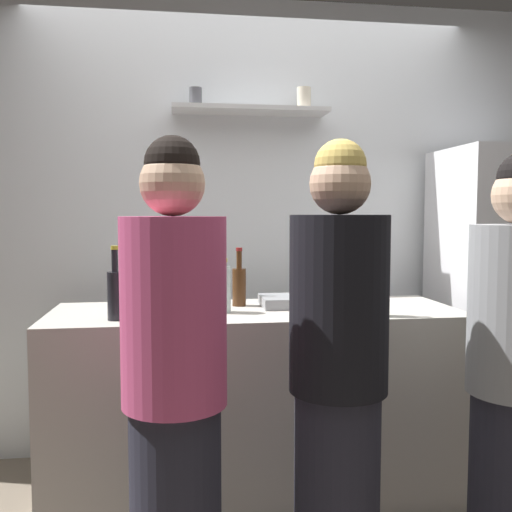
{
  "coord_description": "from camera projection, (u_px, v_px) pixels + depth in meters",
  "views": [
    {
      "loc": [
        -0.44,
        -2.06,
        1.38
      ],
      "look_at": [
        -0.07,
        0.52,
        1.19
      ],
      "focal_mm": 39.6,
      "sensor_mm": 36.0,
      "label": 1
    }
  ],
  "objects": [
    {
      "name": "water_bottle_plastic",
      "position": [
        222.0,
        288.0,
        2.54
      ],
      "size": [
        0.08,
        0.08,
        0.24
      ],
      "color": "silver",
      "rests_on": "counter"
    },
    {
      "name": "baking_pan",
      "position": [
        296.0,
        301.0,
        2.72
      ],
      "size": [
        0.34,
        0.24,
        0.05
      ],
      "primitive_type": "cube",
      "color": "gray",
      "rests_on": "counter"
    },
    {
      "name": "wine_bottle_amber_glass",
      "position": [
        239.0,
        285.0,
        2.73
      ],
      "size": [
        0.07,
        0.07,
        0.28
      ],
      "color": "#472814",
      "rests_on": "counter"
    },
    {
      "name": "counter",
      "position": [
        256.0,
        407.0,
        2.67
      ],
      "size": [
        1.88,
        0.65,
        0.94
      ],
      "primitive_type": "cube",
      "color": "#B7B2A8",
      "rests_on": "ground"
    },
    {
      "name": "wine_bottle_pale_glass",
      "position": [
        164.0,
        289.0,
        2.57
      ],
      "size": [
        0.07,
        0.07,
        0.28
      ],
      "color": "#B2BFB2",
      "rests_on": "counter"
    },
    {
      "name": "refrigerator",
      "position": [
        494.0,
        306.0,
        3.16
      ],
      "size": [
        0.57,
        0.62,
        1.74
      ],
      "color": "white",
      "rests_on": "ground"
    },
    {
      "name": "utensil_holder",
      "position": [
        171.0,
        294.0,
        2.75
      ],
      "size": [
        0.1,
        0.1,
        0.22
      ],
      "color": "#B2B2B7",
      "rests_on": "counter"
    },
    {
      "name": "person_pink_top",
      "position": [
        175.0,
        393.0,
        1.82
      ],
      "size": [
        0.34,
        0.34,
        1.63
      ],
      "rotation": [
        0.0,
        0.0,
        0.89
      ],
      "color": "#262633",
      "rests_on": "ground"
    },
    {
      "name": "person_blonde",
      "position": [
        338.0,
        380.0,
        1.95
      ],
      "size": [
        0.34,
        0.34,
        1.63
      ],
      "rotation": [
        0.0,
        0.0,
        2.3
      ],
      "color": "#262633",
      "rests_on": "ground"
    },
    {
      "name": "back_wall_assembly",
      "position": [
        250.0,
        227.0,
        3.33
      ],
      "size": [
        4.8,
        0.32,
        2.6
      ],
      "color": "white",
      "rests_on": "ground"
    },
    {
      "name": "wine_bottle_green_glass",
      "position": [
        380.0,
        292.0,
        2.45
      ],
      "size": [
        0.07,
        0.07,
        0.29
      ],
      "color": "#19471E",
      "rests_on": "counter"
    },
    {
      "name": "wine_bottle_dark_glass",
      "position": [
        115.0,
        293.0,
        2.36
      ],
      "size": [
        0.07,
        0.07,
        0.31
      ],
      "color": "black",
      "rests_on": "counter"
    }
  ]
}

